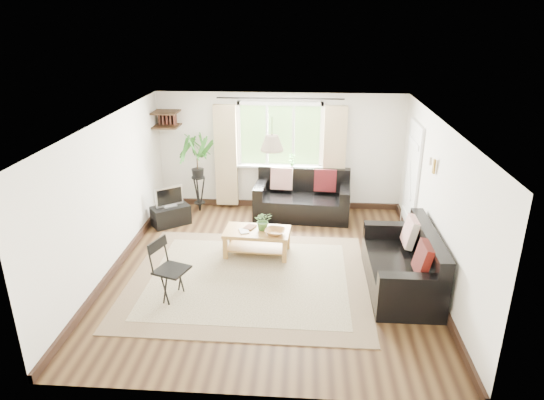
# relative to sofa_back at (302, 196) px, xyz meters

# --- Properties ---
(floor) EXTENTS (5.50, 5.50, 0.00)m
(floor) POSITION_rel_sofa_back_xyz_m (-0.48, -2.22, -0.44)
(floor) COLOR black
(floor) RESTS_ON ground
(ceiling) EXTENTS (5.50, 5.50, 0.00)m
(ceiling) POSITION_rel_sofa_back_xyz_m (-0.48, -2.22, 1.96)
(ceiling) COLOR white
(ceiling) RESTS_ON floor
(wall_back) EXTENTS (5.00, 0.02, 2.40)m
(wall_back) POSITION_rel_sofa_back_xyz_m (-0.48, 0.53, 0.76)
(wall_back) COLOR white
(wall_back) RESTS_ON floor
(wall_front) EXTENTS (5.00, 0.02, 2.40)m
(wall_front) POSITION_rel_sofa_back_xyz_m (-0.48, -4.97, 0.76)
(wall_front) COLOR white
(wall_front) RESTS_ON floor
(wall_left) EXTENTS (0.02, 5.50, 2.40)m
(wall_left) POSITION_rel_sofa_back_xyz_m (-2.98, -2.22, 0.76)
(wall_left) COLOR white
(wall_left) RESTS_ON floor
(wall_right) EXTENTS (0.02, 5.50, 2.40)m
(wall_right) POSITION_rel_sofa_back_xyz_m (2.02, -2.22, 0.76)
(wall_right) COLOR white
(wall_right) RESTS_ON floor
(rug) EXTENTS (3.67, 3.15, 0.02)m
(rug) POSITION_rel_sofa_back_xyz_m (-0.79, -2.53, -0.43)
(rug) COLOR #C0B894
(rug) RESTS_ON floor
(window) EXTENTS (2.50, 0.16, 2.16)m
(window) POSITION_rel_sofa_back_xyz_m (-0.48, 0.49, 1.11)
(window) COLOR white
(window) RESTS_ON wall_back
(door) EXTENTS (0.06, 0.96, 2.06)m
(door) POSITION_rel_sofa_back_xyz_m (1.99, -0.52, 0.56)
(door) COLOR silver
(door) RESTS_ON wall_right
(corner_shelf) EXTENTS (0.50, 0.50, 0.34)m
(corner_shelf) POSITION_rel_sofa_back_xyz_m (-2.73, 0.28, 1.45)
(corner_shelf) COLOR black
(corner_shelf) RESTS_ON wall_back
(pendant_lamp) EXTENTS (0.36, 0.36, 0.54)m
(pendant_lamp) POSITION_rel_sofa_back_xyz_m (-0.48, -1.82, 1.61)
(pendant_lamp) COLOR beige
(pendant_lamp) RESTS_ON ceiling
(wall_sconce) EXTENTS (0.12, 0.12, 0.28)m
(wall_sconce) POSITION_rel_sofa_back_xyz_m (1.95, -1.92, 1.30)
(wall_sconce) COLOR beige
(wall_sconce) RESTS_ON wall_right
(sofa_back) EXTENTS (1.93, 1.06, 0.88)m
(sofa_back) POSITION_rel_sofa_back_xyz_m (0.00, 0.00, 0.00)
(sofa_back) COLOR black
(sofa_back) RESTS_ON floor
(sofa_right) EXTENTS (1.87, 0.94, 0.88)m
(sofa_right) POSITION_rel_sofa_back_xyz_m (1.50, -2.61, -0.00)
(sofa_right) COLOR black
(sofa_right) RESTS_ON floor
(coffee_table) EXTENTS (1.13, 0.67, 0.45)m
(coffee_table) POSITION_rel_sofa_back_xyz_m (-0.74, -1.70, -0.22)
(coffee_table) COLOR olive
(coffee_table) RESTS_ON floor
(table_plant) EXTENTS (0.34, 0.31, 0.33)m
(table_plant) POSITION_rel_sofa_back_xyz_m (-0.64, -1.66, 0.17)
(table_plant) COLOR #3B6528
(table_plant) RESTS_ON coffee_table
(bowl) EXTENTS (0.39, 0.39, 0.08)m
(bowl) POSITION_rel_sofa_back_xyz_m (-0.43, -1.82, 0.05)
(bowl) COLOR #9F6C37
(bowl) RESTS_ON coffee_table
(book_a) EXTENTS (0.21, 0.24, 0.02)m
(book_a) POSITION_rel_sofa_back_xyz_m (-1.02, -1.79, 0.02)
(book_a) COLOR silver
(book_a) RESTS_ON coffee_table
(book_b) EXTENTS (0.24, 0.27, 0.02)m
(book_b) POSITION_rel_sofa_back_xyz_m (-0.95, -1.57, 0.02)
(book_b) COLOR brown
(book_b) RESTS_ON coffee_table
(tv_stand) EXTENTS (0.80, 0.74, 0.38)m
(tv_stand) POSITION_rel_sofa_back_xyz_m (-2.54, -0.58, -0.25)
(tv_stand) COLOR black
(tv_stand) RESTS_ON floor
(tv) EXTENTS (0.54, 0.47, 0.41)m
(tv) POSITION_rel_sofa_back_xyz_m (-2.54, -0.58, 0.14)
(tv) COLOR #A5A5AA
(tv) RESTS_ON tv_stand
(palm_stand) EXTENTS (0.71, 0.71, 1.60)m
(palm_stand) POSITION_rel_sofa_back_xyz_m (-2.13, 0.16, 0.36)
(palm_stand) COLOR black
(palm_stand) RESTS_ON floor
(folding_chair) EXTENTS (0.59, 0.59, 0.89)m
(folding_chair) POSITION_rel_sofa_back_xyz_m (-1.81, -3.15, 0.01)
(folding_chair) COLOR black
(folding_chair) RESTS_ON floor
(sill_plant) EXTENTS (0.14, 0.10, 0.27)m
(sill_plant) POSITION_rel_sofa_back_xyz_m (-0.23, 0.41, 0.63)
(sill_plant) COLOR #2D6023
(sill_plant) RESTS_ON window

